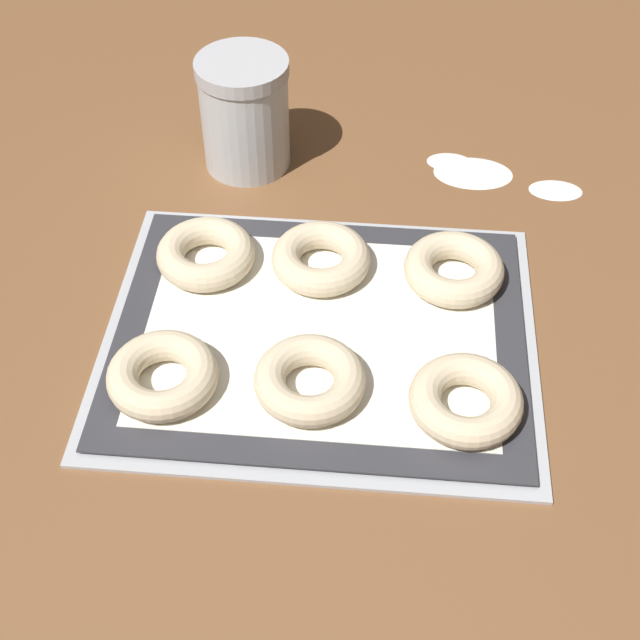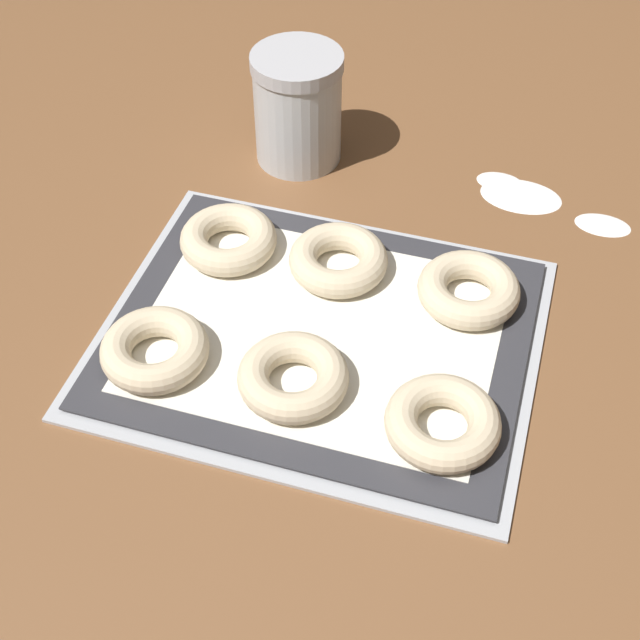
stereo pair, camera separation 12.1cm
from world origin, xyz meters
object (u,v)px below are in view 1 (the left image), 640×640
object	(u,v)px
bagel_front_center	(310,380)
bagel_back_left	(206,254)
bagel_back_center	(321,258)
baking_tray	(320,335)
flour_canister	(245,113)
bagel_front_right	(466,400)
bagel_back_right	(454,269)
bagel_front_left	(163,375)

from	to	relation	value
bagel_front_center	bagel_back_left	xyz separation A→B (m)	(-0.12, 0.16, 0.00)
bagel_front_center	bagel_back_center	bearing A→B (deg)	91.36
baking_tray	flour_canister	world-z (taller)	flour_canister
bagel_front_center	bagel_front_right	xyz separation A→B (m)	(0.14, -0.01, 0.00)
bagel_front_right	bagel_back_left	distance (m)	0.31
bagel_back_center	bagel_back_right	bearing A→B (deg)	-1.70
bagel_front_left	bagel_back_center	bearing A→B (deg)	52.22
bagel_back_center	flour_canister	bearing A→B (deg)	118.75
bagel_front_left	bagel_front_right	world-z (taller)	same
baking_tray	bagel_back_left	bearing A→B (deg)	146.59
bagel_back_right	flour_canister	size ratio (longest dim) A/B	0.76
bagel_front_center	bagel_back_right	distance (m)	0.21
bagel_back_left	bagel_back_center	distance (m)	0.12
baking_tray	bagel_back_left	xyz separation A→B (m)	(-0.13, 0.08, 0.02)
bagel_front_center	bagel_front_right	world-z (taller)	same
bagel_front_left	bagel_back_right	distance (m)	0.31
bagel_front_center	bagel_back_left	size ratio (longest dim) A/B	1.00
bagel_front_right	bagel_back_right	xyz separation A→B (m)	(-0.01, 0.17, 0.00)
bagel_front_right	flour_canister	bearing A→B (deg)	124.42
bagel_front_right	bagel_back_center	bearing A→B (deg)	129.89
bagel_front_left	bagel_back_center	size ratio (longest dim) A/B	1.00
baking_tray	bagel_back_right	world-z (taller)	bagel_back_right
bagel_front_center	bagel_front_right	size ratio (longest dim) A/B	1.00
bagel_back_left	bagel_back_right	bearing A→B (deg)	-0.11
bagel_back_right	bagel_front_right	bearing A→B (deg)	-87.28
baking_tray	bagel_front_center	xyz separation A→B (m)	(-0.00, -0.07, 0.02)
bagel_front_center	bagel_back_left	distance (m)	0.20
bagel_front_left	bagel_back_center	xyz separation A→B (m)	(0.13, 0.17, 0.00)
bagel_back_right	baking_tray	bearing A→B (deg)	-147.47
bagel_back_center	flour_canister	world-z (taller)	flour_canister
bagel_back_right	bagel_back_left	bearing A→B (deg)	179.89
bagel_front_center	bagel_back_right	bearing A→B (deg)	49.95
baking_tray	bagel_back_center	bearing A→B (deg)	94.36
bagel_front_left	bagel_back_left	world-z (taller)	same
bagel_front_center	bagel_back_left	world-z (taller)	same
bagel_front_left	bagel_back_left	bearing A→B (deg)	86.25
bagel_front_left	bagel_front_center	xyz separation A→B (m)	(0.13, 0.01, 0.00)
baking_tray	bagel_back_center	world-z (taller)	bagel_back_center
flour_canister	bagel_front_right	bearing A→B (deg)	-55.58
bagel_back_right	bagel_front_left	bearing A→B (deg)	-148.40
bagel_back_left	bagel_back_center	world-z (taller)	same
bagel_back_center	bagel_back_left	bearing A→B (deg)	-178.29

